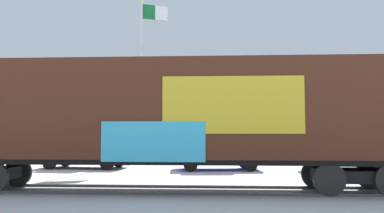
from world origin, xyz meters
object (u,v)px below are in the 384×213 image
(parked_car_blue, at_px, (217,152))
(parked_car_black, at_px, (84,152))
(flagpole, at_px, (147,57))
(parked_car_green, at_px, (353,153))
(freight_car, at_px, (161,113))

(parked_car_blue, bearing_deg, parked_car_black, -179.99)
(flagpole, height_order, parked_car_blue, flagpole)
(parked_car_black, bearing_deg, parked_car_green, -2.25)
(freight_car, relative_size, parked_car_blue, 4.13)
(freight_car, relative_size, parked_car_black, 4.12)
(freight_car, height_order, flagpole, flagpole)
(flagpole, bearing_deg, parked_car_green, -21.28)
(freight_car, height_order, parked_car_black, freight_car)
(flagpole, xyz_separation_m, parked_car_green, (10.51, -4.09, -5.41))
(parked_car_black, relative_size, parked_car_green, 0.91)
(parked_car_black, height_order, parked_car_green, parked_car_green)
(parked_car_black, xyz_separation_m, parked_car_blue, (6.67, 0.00, 0.00))
(freight_car, relative_size, flagpole, 1.80)
(flagpole, distance_m, parked_car_black, 6.92)
(parked_car_black, relative_size, parked_car_blue, 1.00)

